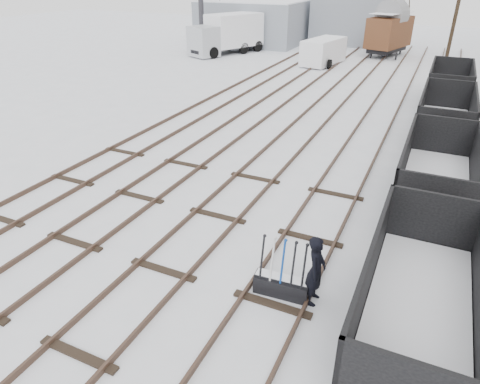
{
  "coord_description": "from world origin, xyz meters",
  "views": [
    {
      "loc": [
        5.51,
        -7.13,
        6.91
      ],
      "look_at": [
        0.91,
        2.73,
        1.2
      ],
      "focal_mm": 32.0,
      "sensor_mm": 36.0,
      "label": 1
    }
  ],
  "objects_px": {
    "worker": "(316,270)",
    "box_van_wagon": "(389,31)",
    "ground_frame": "(282,284)",
    "crane": "(203,23)",
    "lorry": "(227,34)",
    "freight_wagon_a": "(418,311)",
    "panel_van": "(323,51)"
  },
  "relations": [
    {
      "from": "panel_van",
      "to": "crane",
      "type": "height_order",
      "value": "crane"
    },
    {
      "from": "box_van_wagon",
      "to": "worker",
      "type": "bearing_deg",
      "value": -67.99
    },
    {
      "from": "ground_frame",
      "to": "panel_van",
      "type": "relative_size",
      "value": 0.31
    },
    {
      "from": "lorry",
      "to": "crane",
      "type": "bearing_deg",
      "value": -153.98
    },
    {
      "from": "freight_wagon_a",
      "to": "panel_van",
      "type": "distance_m",
      "value": 29.11
    },
    {
      "from": "ground_frame",
      "to": "freight_wagon_a",
      "type": "distance_m",
      "value": 3.01
    },
    {
      "from": "worker",
      "to": "panel_van",
      "type": "bearing_deg",
      "value": 12.28
    },
    {
      "from": "lorry",
      "to": "worker",
      "type": "bearing_deg",
      "value": -36.4
    },
    {
      "from": "worker",
      "to": "box_van_wagon",
      "type": "bearing_deg",
      "value": 2.81
    },
    {
      "from": "ground_frame",
      "to": "lorry",
      "type": "bearing_deg",
      "value": 115.13
    },
    {
      "from": "freight_wagon_a",
      "to": "lorry",
      "type": "relative_size",
      "value": 0.7
    },
    {
      "from": "freight_wagon_a",
      "to": "box_van_wagon",
      "type": "bearing_deg",
      "value": 99.02
    },
    {
      "from": "ground_frame",
      "to": "crane",
      "type": "height_order",
      "value": "crane"
    },
    {
      "from": "worker",
      "to": "crane",
      "type": "distance_m",
      "value": 34.03
    },
    {
      "from": "ground_frame",
      "to": "panel_van",
      "type": "distance_m",
      "value": 28.03
    },
    {
      "from": "freight_wagon_a",
      "to": "panel_van",
      "type": "bearing_deg",
      "value": 108.85
    },
    {
      "from": "box_van_wagon",
      "to": "lorry",
      "type": "relative_size",
      "value": 0.68
    },
    {
      "from": "worker",
      "to": "lorry",
      "type": "distance_m",
      "value": 32.81
    },
    {
      "from": "worker",
      "to": "freight_wagon_a",
      "type": "relative_size",
      "value": 0.32
    },
    {
      "from": "worker",
      "to": "box_van_wagon",
      "type": "relative_size",
      "value": 0.33
    },
    {
      "from": "lorry",
      "to": "panel_van",
      "type": "relative_size",
      "value": 1.6
    },
    {
      "from": "ground_frame",
      "to": "lorry",
      "type": "relative_size",
      "value": 0.19
    },
    {
      "from": "freight_wagon_a",
      "to": "lorry",
      "type": "distance_m",
      "value": 34.28
    },
    {
      "from": "worker",
      "to": "crane",
      "type": "xyz_separation_m",
      "value": [
        -18.8,
        28.31,
        1.64
      ]
    },
    {
      "from": "lorry",
      "to": "panel_van",
      "type": "distance_m",
      "value": 9.29
    },
    {
      "from": "panel_van",
      "to": "worker",
      "type": "bearing_deg",
      "value": -64.72
    },
    {
      "from": "worker",
      "to": "lorry",
      "type": "bearing_deg",
      "value": 27.39
    },
    {
      "from": "freight_wagon_a",
      "to": "crane",
      "type": "height_order",
      "value": "crane"
    },
    {
      "from": "box_van_wagon",
      "to": "lorry",
      "type": "xyz_separation_m",
      "value": [
        -13.26,
        -4.78,
        -0.37
      ]
    },
    {
      "from": "lorry",
      "to": "box_van_wagon",
      "type": "bearing_deg",
      "value": 43.46
    },
    {
      "from": "ground_frame",
      "to": "crane",
      "type": "bearing_deg",
      "value": 118.81
    },
    {
      "from": "ground_frame",
      "to": "lorry",
      "type": "xyz_separation_m",
      "value": [
        -15.64,
        28.51,
        1.44
      ]
    }
  ]
}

